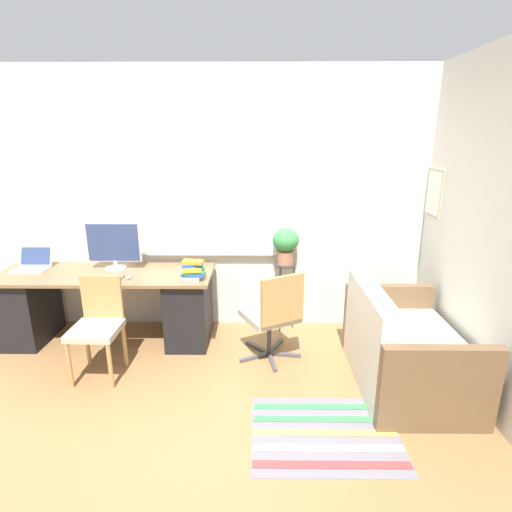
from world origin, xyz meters
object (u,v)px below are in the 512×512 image
Objects in this scene: desk_chair_wooden at (98,324)px; plant_stand at (285,275)px; laptop at (32,265)px; potted_plant at (286,243)px; keyboard at (105,278)px; mouse at (129,277)px; office_chair_swivel at (273,315)px; monitor at (114,245)px; book_stack at (193,270)px; couch_loveseat at (403,351)px.

desk_chair_wooden reaches higher than plant_stand.
potted_plant is at bearing 3.89° from laptop.
potted_plant is (1.67, 0.89, 0.49)m from desk_chair_wooden.
potted_plant reaches higher than keyboard.
mouse reaches higher than plant_stand.
mouse is at bearing -35.51° from office_chair_swivel.
keyboard is 0.47× the size of plant_stand.
office_chair_swivel is (1.60, -0.20, -0.28)m from keyboard.
laptop is at bearing 143.50° from desk_chair_wooden.
monitor reaches higher than book_stack.
book_stack is 1.99m from couch_loveseat.
couch_loveseat is at bearing 133.47° from office_chair_swivel.
monitor is at bearing 72.15° from couch_loveseat.
keyboard is 1.64m from office_chair_swivel.
book_stack is at bearing -0.31° from keyboard.
potted_plant reaches higher than office_chair_swivel.
potted_plant is (0.00, 0.00, 0.34)m from plant_stand.
monitor is 1.78m from plant_stand.
monitor reaches higher than laptop.
plant_stand is at bearing 42.75° from couch_loveseat.
couch_loveseat is at bearing -47.25° from potted_plant.
book_stack is at bearing 73.01° from couch_loveseat.
mouse is at bearing 71.30° from desk_chair_wooden.
couch_loveseat reaches higher than mouse.
desk_chair_wooden is at bearing -84.56° from monitor.
office_chair_swivel is at bearing -10.90° from laptop.
laptop is at bearing 170.62° from book_stack.
office_chair_swivel is 0.70× the size of couch_loveseat.
desk_chair_wooden is (0.07, -0.74, -0.50)m from monitor.
desk_chair_wooden is at bearing -38.03° from laptop.
potted_plant reaches higher than plant_stand.
keyboard is at bearing -18.10° from laptop.
desk_chair_wooden is 1.95m from potted_plant.
monitor is 0.45m from mouse.
desk_chair_wooden is at bearing 87.26° from couch_loveseat.
desk_chair_wooden is (0.08, -0.44, -0.26)m from keyboard.
couch_loveseat is at bearing -16.99° from book_stack.
monitor reaches higher than mouse.
keyboard is 2.77m from couch_loveseat.
book_stack is (0.61, 0.00, 0.08)m from mouse.
monitor is 0.61× the size of office_chair_swivel.
potted_plant is (2.58, 0.18, 0.18)m from laptop.
plant_stand is (1.51, 0.46, -0.13)m from mouse.
monitor is 0.38m from keyboard.
book_stack is 0.61× the size of potted_plant.
plant_stand is 1.95× the size of potted_plant.
laptop reaches higher than desk_chair_wooden.
plant_stand is (1.67, 0.89, 0.14)m from desk_chair_wooden.
monitor is at bearing 1.57° from laptop.
monitor is 1.42× the size of potted_plant.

